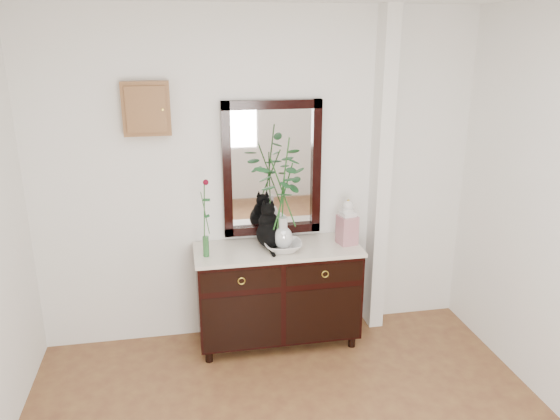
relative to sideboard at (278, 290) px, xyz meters
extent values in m
cube|color=white|center=(-0.10, 0.25, 0.88)|extent=(3.60, 0.04, 2.70)
cube|color=white|center=(0.90, 0.17, 0.88)|extent=(0.12, 0.20, 2.70)
cube|color=black|center=(0.00, 0.00, -0.01)|extent=(1.30, 0.50, 0.82)
cube|color=silver|center=(0.00, 0.00, 0.36)|extent=(1.33, 0.52, 0.03)
cube|color=black|center=(0.00, 0.24, 0.97)|extent=(0.80, 0.06, 1.10)
cube|color=white|center=(0.00, 0.25, 0.97)|extent=(0.66, 0.01, 0.96)
cube|color=brown|center=(-0.95, 0.21, 1.48)|extent=(0.35, 0.10, 0.40)
imported|color=silver|center=(0.03, -0.06, 0.41)|extent=(0.32, 0.32, 0.07)
camera|label=1|loc=(-0.74, -3.98, 2.01)|focal=35.00mm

